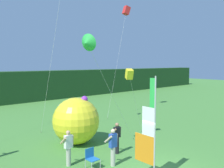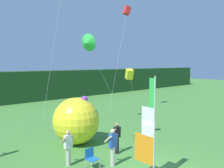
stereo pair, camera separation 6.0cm
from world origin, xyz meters
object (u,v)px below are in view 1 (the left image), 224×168
Objects in this scene: person_mid_field at (117,137)px; kite_green_delta_2 at (87,43)px; person_near_banner at (68,147)px; person_far_right at (113,146)px; banner_flag at (149,132)px; folding_chair at (91,157)px; kite_red_box_1 at (126,11)px; inflatable_balloon at (76,121)px; kite_yellow_box_3 at (129,74)px.

kite_green_delta_2 reaches higher than person_mid_field.
kite_green_delta_2 is at bearing 2.69° from person_near_banner.
person_near_banner is at bearing 137.65° from person_far_right.
banner_flag is at bearing -111.47° from person_mid_field.
kite_green_delta_2 is (0.52, 0.96, 5.19)m from folding_chair.
folding_chair is at bearing -142.38° from kite_red_box_1.
kite_green_delta_2 is at bearing -144.48° from kite_red_box_1.
person_near_banner is 0.96× the size of person_far_right.
folding_chair is (-0.88, 0.49, -0.42)m from person_far_right.
kite_green_delta_2 reaches higher than inflatable_balloon.
person_far_right is at bearing -138.17° from kite_red_box_1.
banner_flag is 3.98m from person_near_banner.
person_near_banner is 0.38× the size of kite_yellow_box_3.
person_near_banner is 0.16× the size of kite_red_box_1.
folding_chair is at bearing -54.45° from person_near_banner.
person_mid_field is 5.08m from kite_green_delta_2.
banner_flag is 2.45× the size of person_far_right.
kite_yellow_box_3 is (1.97, 1.02, 3.20)m from person_mid_field.
kite_yellow_box_3 reaches higher than person_near_banner.
person_near_banner is 15.62m from kite_red_box_1.
inflatable_balloon is 4.96m from kite_green_delta_2.
kite_green_delta_2 reaches higher than folding_chair.
inflatable_balloon is 0.28× the size of kite_red_box_1.
inflatable_balloon is 0.46× the size of kite_green_delta_2.
inflatable_balloon is at bearing 82.74° from person_far_right.
banner_flag is at bearing -67.03° from person_near_banner.
person_far_right is 4.88m from kite_yellow_box_3.
person_far_right is at bearing -28.97° from folding_chair.
person_far_right is 4.99m from kite_green_delta_2.
folding_chair is 5.30m from kite_green_delta_2.
folding_chair is at bearing -112.60° from inflatable_balloon.
inflatable_balloon is (2.00, 2.35, 0.49)m from person_near_banner.
kite_green_delta_2 is (-1.54, 0.46, 4.82)m from person_mid_field.
banner_flag is at bearing -127.78° from kite_yellow_box_3.
banner_flag reaches higher than person_near_banner.
person_far_right is 0.28× the size of kite_green_delta_2.
kite_red_box_1 is at bearing 37.62° from folding_chair.
kite_yellow_box_3 is at bearing 20.55° from folding_chair.
kite_green_delta_2 is (-0.32, 3.56, 3.65)m from banner_flag.
person_mid_field is at bearing -152.70° from kite_yellow_box_3.
kite_green_delta_2 is 3.91m from kite_yellow_box_3.
inflatable_balloon reaches higher than person_mid_field.
person_near_banner is 4.95m from kite_green_delta_2.
kite_green_delta_2 reaches higher than person_near_banner.
kite_red_box_1 is 2.29× the size of kite_yellow_box_3.
inflatable_balloon reaches higher than person_far_right.
kite_yellow_box_3 is (3.16, 2.00, 3.15)m from person_far_right.
kite_green_delta_2 is (-0.83, -2.30, 4.32)m from inflatable_balloon.
person_mid_field is 0.27× the size of kite_green_delta_2.
banner_flag is 3.14m from folding_chair.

